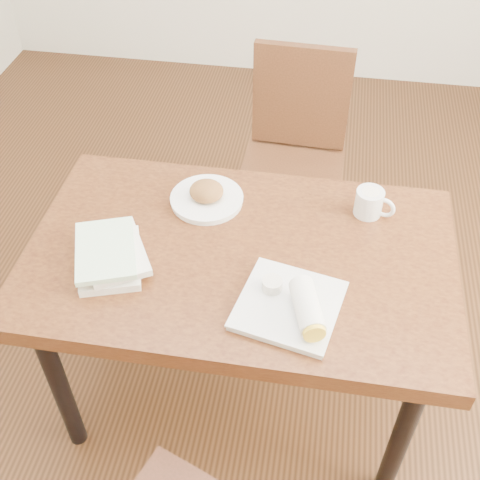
% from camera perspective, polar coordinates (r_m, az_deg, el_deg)
% --- Properties ---
extents(ground, '(4.00, 5.00, 0.01)m').
position_cam_1_polar(ground, '(2.40, 0.00, -13.93)').
color(ground, '#472814').
rests_on(ground, ground).
extents(table, '(1.29, 0.79, 0.75)m').
position_cam_1_polar(table, '(1.86, 0.00, -2.93)').
color(table, brown).
rests_on(table, ground).
extents(chair_far, '(0.44, 0.44, 0.95)m').
position_cam_1_polar(chair_far, '(2.57, 5.20, 8.66)').
color(chair_far, '#4F2A16').
rests_on(chair_far, ground).
extents(plate_scone, '(0.24, 0.24, 0.08)m').
position_cam_1_polar(plate_scone, '(1.96, -3.18, 4.17)').
color(plate_scone, white).
rests_on(plate_scone, table).
extents(coffee_mug, '(0.13, 0.09, 0.09)m').
position_cam_1_polar(coffee_mug, '(1.94, 12.24, 3.51)').
color(coffee_mug, white).
rests_on(coffee_mug, table).
extents(plate_burrito, '(0.32, 0.32, 0.09)m').
position_cam_1_polar(plate_burrito, '(1.63, 5.16, -6.22)').
color(plate_burrito, white).
rests_on(plate_burrito, table).
extents(book_stack, '(0.27, 0.31, 0.07)m').
position_cam_1_polar(book_stack, '(1.79, -12.19, -1.37)').
color(book_stack, white).
rests_on(book_stack, table).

